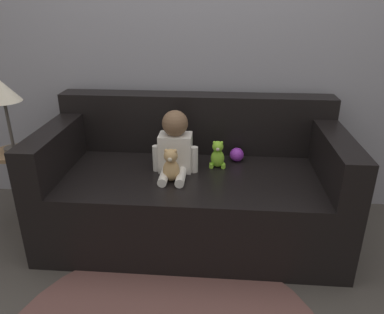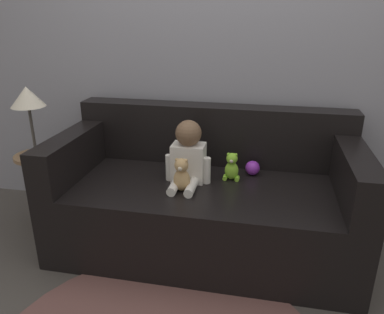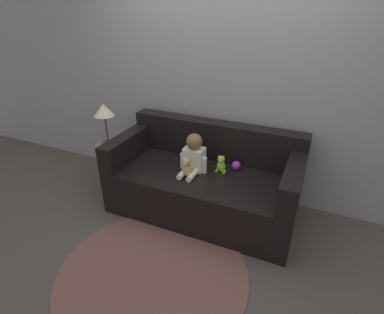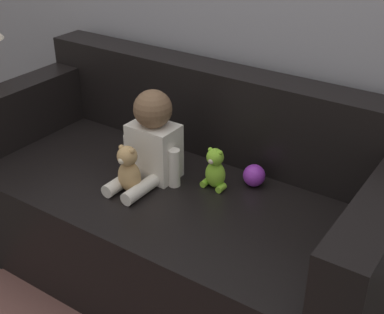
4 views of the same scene
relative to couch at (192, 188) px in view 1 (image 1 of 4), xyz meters
The scene contains 8 objects.
ground_plane 0.33m from the couch, 90.00° to the right, with size 12.00×12.00×0.00m, color #4C4742.
wall_back 1.09m from the couch, 90.00° to the left, with size 8.00×0.05×2.60m.
couch is the anchor object (origin of this frame).
person_baby 0.34m from the couch, 155.07° to the right, with size 0.29×0.34×0.39m.
teddy_bear_brown 0.34m from the couch, 119.97° to the right, with size 0.10×0.10×0.21m.
plush_toy_side 0.28m from the couch, 10.29° to the left, with size 0.11×0.08×0.18m.
toy_ball 0.37m from the couch, 24.83° to the left, with size 0.09×0.09×0.09m.
side_table 1.27m from the couch, behind, with size 0.30×0.30×1.04m.
Camera 1 is at (0.18, -2.16, 1.51)m, focal length 35.00 mm.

